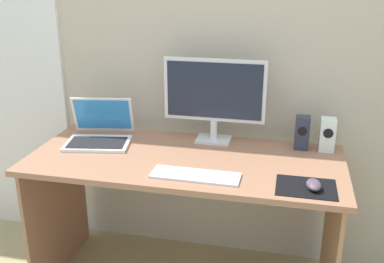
% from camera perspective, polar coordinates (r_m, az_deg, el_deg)
% --- Properties ---
extents(wall_back, '(6.00, 0.04, 2.50)m').
position_cam_1_polar(wall_back, '(2.44, 1.38, 11.38)').
color(wall_back, '#BBAF98').
rests_on(wall_back, ground_plane).
extents(door_left, '(0.82, 0.02, 2.02)m').
position_cam_1_polar(door_left, '(2.95, -23.14, 6.57)').
color(door_left, white).
rests_on(door_left, ground_plane).
extents(desk, '(1.52, 0.67, 0.75)m').
position_cam_1_polar(desk, '(2.25, -0.86, -6.84)').
color(desk, '#9D6D50').
rests_on(desk, ground_plane).
extents(monitor, '(0.53, 0.14, 0.44)m').
position_cam_1_polar(monitor, '(2.31, 2.86, 4.62)').
color(monitor, silver).
rests_on(monitor, desk).
extents(speaker_right, '(0.07, 0.08, 0.17)m').
position_cam_1_polar(speaker_right, '(2.34, 16.85, -0.37)').
color(speaker_right, white).
rests_on(speaker_right, desk).
extents(speaker_near_monitor, '(0.07, 0.08, 0.17)m').
position_cam_1_polar(speaker_near_monitor, '(2.33, 13.83, -0.14)').
color(speaker_near_monitor, '#2B3241').
rests_on(speaker_near_monitor, desk).
extents(laptop, '(0.37, 0.35, 0.22)m').
position_cam_1_polar(laptop, '(2.41, -11.69, -0.23)').
color(laptop, white).
rests_on(laptop, desk).
extents(keyboard_external, '(0.40, 0.13, 0.01)m').
position_cam_1_polar(keyboard_external, '(1.99, 0.44, -5.62)').
color(keyboard_external, white).
rests_on(keyboard_external, desk).
extents(mousepad, '(0.25, 0.20, 0.00)m').
position_cam_1_polar(mousepad, '(1.95, 14.31, -6.88)').
color(mousepad, black).
rests_on(mousepad, desk).
extents(mouse, '(0.07, 0.11, 0.04)m').
position_cam_1_polar(mouse, '(1.94, 15.23, -6.56)').
color(mouse, '#564456').
rests_on(mouse, mousepad).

